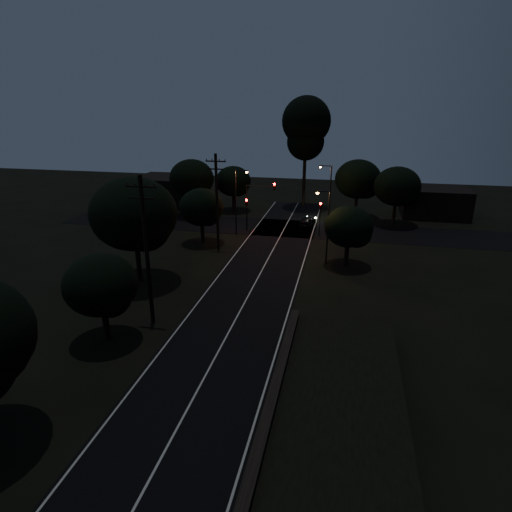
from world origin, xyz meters
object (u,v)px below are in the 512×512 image
at_px(utility_pole_mid, 146,249).
at_px(signal_right, 320,212).
at_px(streetlight_c, 326,222).
at_px(streetlight_a, 237,198).
at_px(utility_pole_far, 217,201).
at_px(signal_mast, 260,197).
at_px(signal_left, 247,209).
at_px(car, 307,221).
at_px(tall_pine, 306,128).
at_px(streetlight_b, 329,192).

xyz_separation_m(utility_pole_mid, signal_right, (10.60, 24.99, -2.90)).
bearing_deg(streetlight_c, utility_pole_mid, -128.26).
bearing_deg(streetlight_a, streetlight_c, -35.69).
height_order(utility_pole_far, signal_right, utility_pole_far).
bearing_deg(signal_mast, streetlight_c, -48.81).
xyz_separation_m(signal_right, streetlight_c, (1.23, -9.99, 1.51)).
distance_m(signal_left, car, 8.60).
relative_size(utility_pole_far, tall_pine, 0.64).
bearing_deg(utility_pole_far, utility_pole_mid, -90.00).
height_order(utility_pole_far, streetlight_c, utility_pole_far).
xyz_separation_m(signal_left, signal_mast, (1.69, 0.00, 1.50)).
distance_m(signal_left, signal_mast, 2.26).
distance_m(utility_pole_far, streetlight_a, 6.10).
relative_size(tall_pine, car, 4.31).
height_order(tall_pine, streetlight_c, tall_pine).
bearing_deg(tall_pine, car, -81.06).
bearing_deg(signal_right, utility_pole_mid, -112.99).
xyz_separation_m(utility_pole_far, streetlight_a, (0.69, 6.00, -0.85)).
bearing_deg(tall_pine, signal_mast, -104.62).
bearing_deg(tall_pine, streetlight_a, -110.36).
relative_size(utility_pole_mid, streetlight_c, 1.47).
bearing_deg(streetlight_c, signal_right, 97.02).
bearing_deg(streetlight_a, signal_left, 70.41).
bearing_deg(tall_pine, utility_pole_far, -106.93).
relative_size(signal_left, car, 1.08).
bearing_deg(signal_right, streetlight_b, 80.00).
distance_m(tall_pine, signal_mast, 17.24).
height_order(signal_left, streetlight_c, streetlight_c).
height_order(utility_pole_far, car, utility_pole_far).
relative_size(tall_pine, streetlight_a, 2.06).
height_order(utility_pole_mid, streetlight_a, utility_pole_mid).
relative_size(utility_pole_mid, signal_left, 2.68).
relative_size(signal_right, streetlight_c, 0.55).
distance_m(streetlight_a, streetlight_c, 13.72).
xyz_separation_m(tall_pine, signal_mast, (-3.91, -15.01, -7.53)).
height_order(signal_right, car, signal_right).
height_order(streetlight_a, streetlight_c, streetlight_a).
relative_size(tall_pine, signal_mast, 2.63).
relative_size(signal_mast, streetlight_b, 0.78).
bearing_deg(tall_pine, streetlight_c, -79.07).
height_order(signal_mast, streetlight_b, streetlight_b).
bearing_deg(utility_pole_mid, streetlight_c, 51.74).
relative_size(utility_pole_far, streetlight_a, 1.31).
bearing_deg(utility_pole_far, signal_mast, 68.89).
distance_m(signal_right, streetlight_b, 4.45).
height_order(tall_pine, streetlight_a, tall_pine).
relative_size(streetlight_a, streetlight_b, 1.00).
xyz_separation_m(signal_mast, streetlight_b, (8.22, 4.01, 0.30)).
bearing_deg(tall_pine, streetlight_b, -68.62).
bearing_deg(streetlight_a, car, 36.11).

